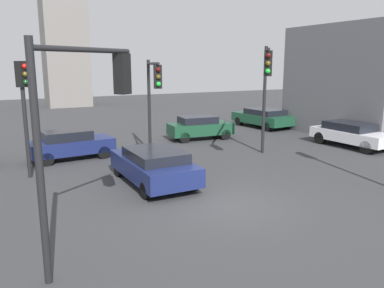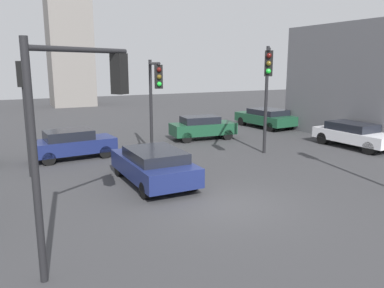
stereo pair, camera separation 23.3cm
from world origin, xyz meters
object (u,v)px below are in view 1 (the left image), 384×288
traffic_light_1 (153,88)px  traffic_light_4 (24,97)px  car_5 (263,117)px  car_6 (71,144)px  car_0 (200,127)px  traffic_light_2 (85,107)px  traffic_light_3 (266,79)px  car_1 (351,134)px  car_3 (154,165)px

traffic_light_1 → traffic_light_4: 5.66m
traffic_light_4 → car_5: bearing=69.6°
traffic_light_4 → car_6: 4.02m
car_0 → car_5: (6.21, 1.93, -0.03)m
traffic_light_4 → car_0: (9.97, 3.87, -2.51)m
traffic_light_2 → car_5: bearing=7.8°
traffic_light_2 → car_6: 10.59m
traffic_light_2 → traffic_light_3: (9.24, 5.42, 0.26)m
traffic_light_4 → car_1: 16.67m
car_0 → car_6: size_ratio=1.00×
car_6 → car_0: bearing=6.0°
car_0 → car_3: 9.05m
car_0 → car_3: bearing=-124.6°
traffic_light_4 → car_5: size_ratio=0.98×
traffic_light_3 → car_3: 6.65m
traffic_light_1 → car_3: (-1.45, -3.58, -2.70)m
traffic_light_1 → traffic_light_2: traffic_light_2 is taller
car_1 → car_6: (-14.33, 4.22, 0.01)m
traffic_light_4 → car_3: (4.18, -3.09, -2.53)m
traffic_light_2 → car_5: size_ratio=1.07×
traffic_light_1 → car_0: bearing=142.1°
car_3 → car_6: car_6 is taller
traffic_light_2 → car_0: bearing=18.1°
traffic_light_2 → car_5: 20.73m
traffic_light_3 → car_5: size_ratio=1.14×
car_1 → car_5: car_1 is taller
traffic_light_1 → car_1: 11.32m
traffic_light_3 → car_0: bearing=-143.2°
traffic_light_1 → car_6: bearing=-103.4°
traffic_light_2 → car_6: (1.29, 10.11, -2.87)m
traffic_light_1 → car_5: (10.55, 5.31, -2.70)m
traffic_light_1 → car_0: size_ratio=1.17×
traffic_light_1 → car_6: traffic_light_1 is taller
traffic_light_4 → car_6: traffic_light_4 is taller
car_1 → car_6: car_6 is taller
traffic_light_4 → car_3: size_ratio=1.03×
traffic_light_1 → car_1: bearing=91.9°
car_6 → traffic_light_3: bearing=-35.3°
car_0 → car_6: car_0 is taller
traffic_light_3 → car_3: size_ratio=1.19×
traffic_light_1 → car_0: traffic_light_1 is taller
traffic_light_2 → traffic_light_4: traffic_light_2 is taller
car_0 → car_1: bearing=-36.6°
traffic_light_2 → car_3: (3.42, 4.66, -2.88)m
traffic_light_2 → car_6: bearing=49.3°
car_5 → traffic_light_1: bearing=111.5°
traffic_light_2 → car_0: traffic_light_2 is taller
car_1 → car_6: bearing=-109.7°
traffic_light_2 → car_1: bearing=-12.8°
traffic_light_1 → car_5: traffic_light_1 is taller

